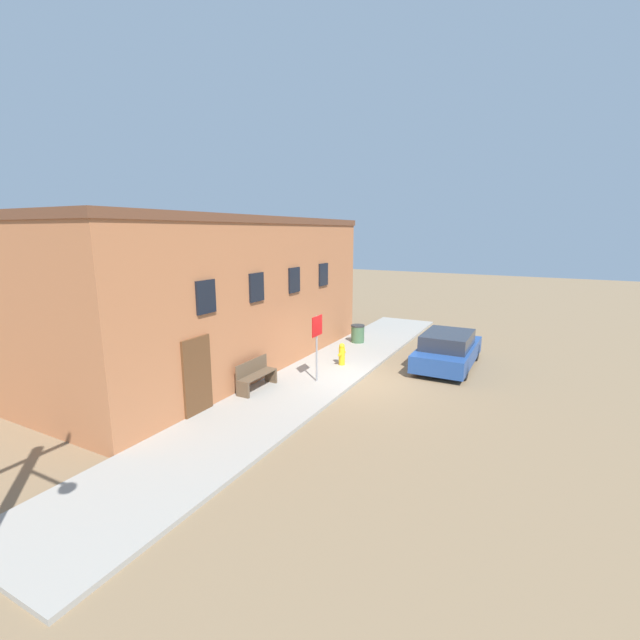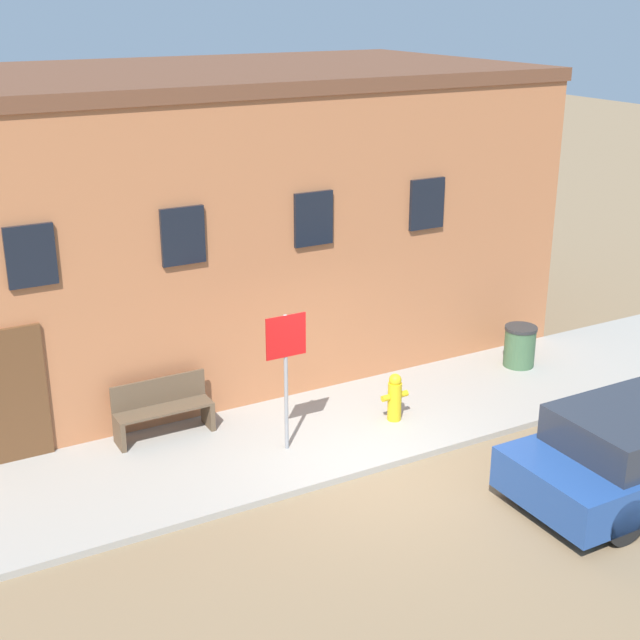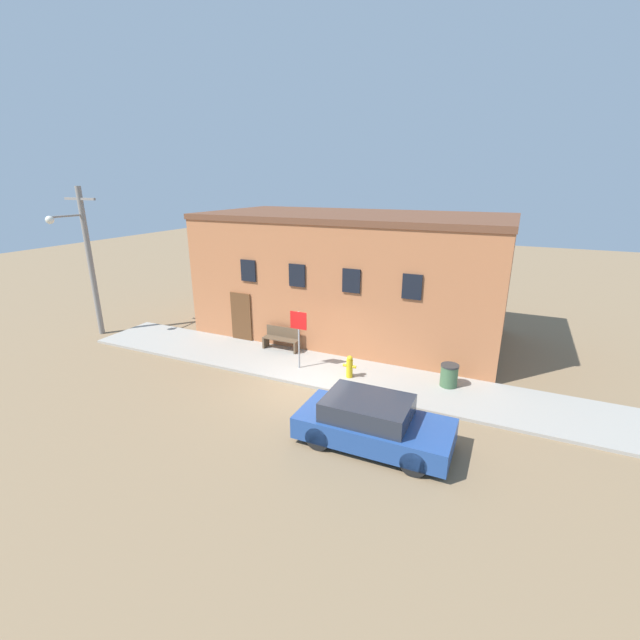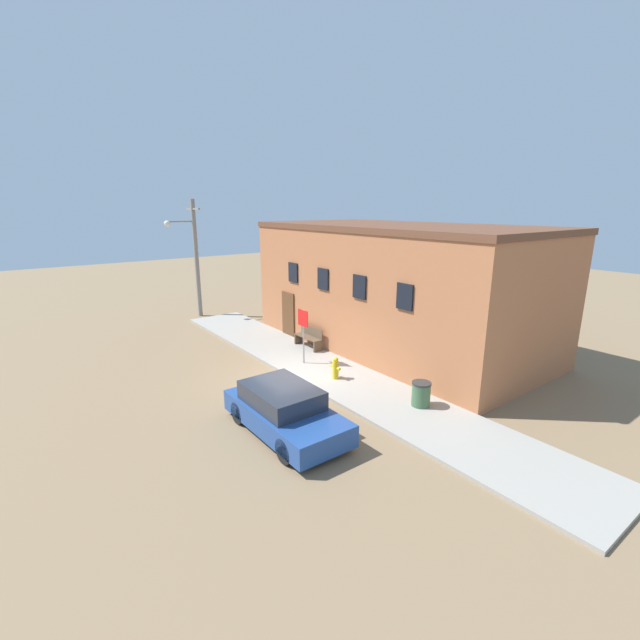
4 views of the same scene
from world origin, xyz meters
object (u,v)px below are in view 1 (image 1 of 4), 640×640
(trash_bin, at_px, (358,334))
(parked_car, at_px, (448,350))
(stop_sign, at_px, (317,336))
(fire_hydrant, at_px, (342,354))
(bench, at_px, (256,375))

(trash_bin, bearing_deg, parked_car, -108.17)
(stop_sign, xyz_separation_m, trash_bin, (5.30, 0.80, -1.13))
(fire_hydrant, bearing_deg, stop_sign, -179.14)
(bench, bearing_deg, trash_bin, -4.70)
(bench, xyz_separation_m, trash_bin, (6.81, -0.56, -0.06))
(parked_car, bearing_deg, fire_hydrant, 119.64)
(stop_sign, bearing_deg, parked_car, -40.69)
(stop_sign, distance_m, bench, 2.29)
(trash_bin, bearing_deg, stop_sign, -171.47)
(trash_bin, distance_m, parked_car, 4.40)
(bench, xyz_separation_m, parked_car, (5.44, -4.74, 0.08))
(stop_sign, xyz_separation_m, parked_car, (3.93, -3.38, -0.99))
(fire_hydrant, distance_m, bench, 3.74)
(stop_sign, height_order, bench, stop_sign)
(trash_bin, bearing_deg, fire_hydrant, -166.99)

